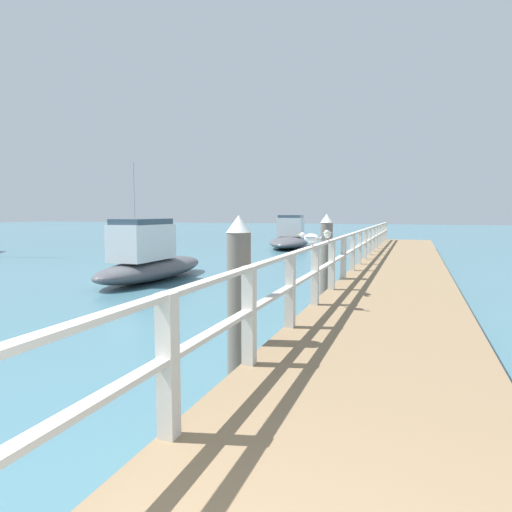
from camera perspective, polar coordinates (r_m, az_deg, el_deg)
The scene contains 9 objects.
pier_deck at distance 13.53m, azimuth 17.97°, elevation -2.16°, with size 2.48×26.47×0.46m, color #846B4C.
pier_railing at distance 13.53m, azimuth 13.15°, elevation 1.58°, with size 0.12×24.99×1.00m.
dock_piling_near at distance 5.23m, azimuth -2.20°, elevation -5.43°, with size 0.29×0.29×1.96m.
dock_piling_far at distance 10.41m, azimuth 9.01°, elevation 0.01°, with size 0.29×0.29×1.96m.
seagull_foreground at distance 7.08m, azimuth 7.08°, elevation 2.34°, with size 0.46×0.25×0.21m.
seagull_background at distance 8.40m, azimuth 9.17°, elevation 2.82°, with size 0.20×0.48×0.21m.
boat_1 at distance 13.43m, azimuth -13.50°, elevation -0.49°, with size 1.63×5.02×1.81m.
boat_2 at distance 39.05m, azimuth -15.07°, elevation 2.96°, with size 1.53×4.45×6.14m.
boat_3 at distance 25.73m, azimuth 4.40°, elevation 2.51°, with size 2.99×6.39×1.85m.
Camera 1 is at (0.38, -0.18, 1.99)m, focal length 31.13 mm.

